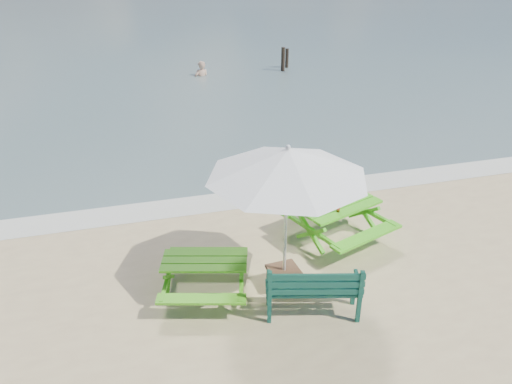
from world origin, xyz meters
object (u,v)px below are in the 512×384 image
object	(u,v)px
picnic_table_right	(338,222)
swimmer	(202,82)
park_bench	(312,298)
side_table	(284,277)
patio_umbrella	(288,163)
beer_bottle	(338,208)
picnic_table_left	(205,277)

from	to	relation	value
picnic_table_right	swimmer	size ratio (longest dim) A/B	1.23
park_bench	picnic_table_right	bearing A→B (deg)	56.35
side_table	patio_umbrella	distance (m)	2.24
picnic_table_right	beer_bottle	xyz separation A→B (m)	(-0.16, -0.26, 0.51)
park_bench	patio_umbrella	xyz separation A→B (m)	(-0.23, 0.81, 2.13)
picnic_table_left	patio_umbrella	world-z (taller)	patio_umbrella
picnic_table_right	park_bench	world-z (taller)	park_bench
picnic_table_left	side_table	world-z (taller)	picnic_table_left
picnic_table_left	side_table	xyz separation A→B (m)	(1.39, -0.18, -0.15)
side_table	beer_bottle	distance (m)	1.85
park_bench	swimmer	distance (m)	16.46
swimmer	picnic_table_left	bearing A→B (deg)	-99.51
side_table	patio_umbrella	xyz separation A→B (m)	(-0.00, 0.00, 2.24)
picnic_table_right	patio_umbrella	bearing A→B (deg)	-142.41
side_table	beer_bottle	bearing A→B (deg)	33.82
picnic_table_right	patio_umbrella	xyz separation A→B (m)	(-1.57, -1.21, 2.03)
beer_bottle	patio_umbrella	bearing A→B (deg)	-146.18
picnic_table_right	side_table	world-z (taller)	picnic_table_right
park_bench	beer_bottle	distance (m)	2.21
picnic_table_left	patio_umbrella	bearing A→B (deg)	-7.52
picnic_table_left	park_bench	world-z (taller)	park_bench
picnic_table_right	beer_bottle	world-z (taller)	beer_bottle
picnic_table_left	beer_bottle	distance (m)	2.96
side_table	swimmer	world-z (taller)	swimmer
beer_bottle	swimmer	xyz separation A→B (m)	(-0.22, 14.66, -1.18)
picnic_table_right	park_bench	xyz separation A→B (m)	(-1.35, -2.02, -0.09)
swimmer	side_table	bearing A→B (deg)	-94.36
park_bench	side_table	world-z (taller)	park_bench
picnic_table_right	side_table	size ratio (longest dim) A/B	4.01
picnic_table_right	side_table	distance (m)	2.00
picnic_table_left	swimmer	bearing A→B (deg)	80.49
picnic_table_right	beer_bottle	size ratio (longest dim) A/B	8.91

